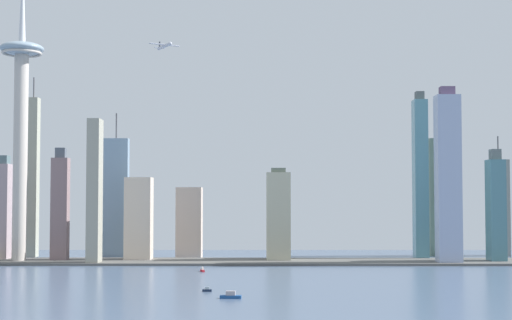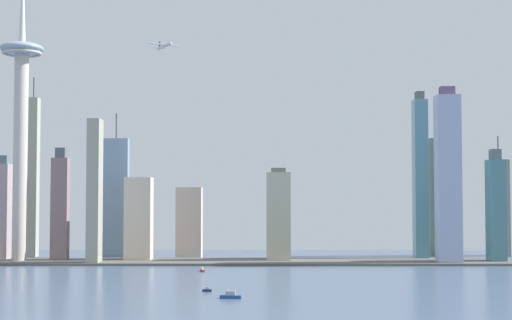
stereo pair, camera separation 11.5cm
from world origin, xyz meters
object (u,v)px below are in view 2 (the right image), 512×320
Objects in this scene: skyscraper_10 at (448,178)px; boat_4 at (202,270)px; skyscraper_4 at (95,192)px; skyscraper_5 at (116,198)px; skyscraper_2 at (439,197)px; skyscraper_6 at (420,178)px; skyscraper_9 at (499,208)px; observation_tower at (21,105)px; skyscraper_1 at (189,223)px; skyscraper_8 at (278,216)px; boat_6 at (207,290)px; skyscraper_12 at (4,211)px; skyscraper_0 at (60,208)px; skyscraper_11 at (139,219)px; skyscraper_7 at (496,209)px; boat_0 at (231,296)px; airplane at (165,46)px; skyscraper_3 at (33,177)px.

skyscraper_10 is 266.39m from boat_4.
skyscraper_4 is 0.91× the size of skyscraper_5.
skyscraper_2 is 0.74× the size of skyscraper_6.
observation_tower is at bearing -168.97° from skyscraper_9.
skyscraper_1 is 109.02m from skyscraper_8.
skyscraper_9 reaches higher than boat_6.
skyscraper_10 is 1.60× the size of skyscraper_12.
skyscraper_4 is 270.44m from boat_6.
skyscraper_11 is (80.34, 8.43, -12.05)m from skyscraper_0.
skyscraper_2 is at bearing 81.79° from skyscraper_10.
skyscraper_12 is (-511.70, 25.50, -1.92)m from skyscraper_7.
boat_4 is at bearing -161.53° from skyscraper_10.
skyscraper_0 is at bearing -174.01° from skyscraper_11.
skyscraper_6 is at bearing 103.46° from skyscraper_10.
skyscraper_6 is 120.46m from skyscraper_9.
skyscraper_2 is at bearing 64.28° from boat_0.
skyscraper_4 reaches higher than skyscraper_9.
skyscraper_6 reaches higher than boat_4.
skyscraper_12 is (-113.31, -25.15, -12.94)m from skyscraper_5.
skyscraper_7 is 377.38m from boat_6.
skyscraper_12 is at bearing 133.14° from boat_0.
skyscraper_7 reaches higher than boat_4.
skyscraper_9 is at bearing 10.84° from skyscraper_0.
observation_tower is 472.54m from skyscraper_2.
airplane is at bearing -170.61° from skyscraper_7.
skyscraper_2 is 0.66× the size of skyscraper_3.
skyscraper_2 is 430.97m from boat_6.
boat_0 is at bearing -127.09° from skyscraper_9.
skyscraper_10 is 26.95× the size of boat_6.
boat_6 is (-55.85, -262.41, -45.91)m from skyscraper_8.
skyscraper_7 is at bearing -3.25° from skyscraper_8.
skyscraper_7 is 313.08m from boat_4.
skyscraper_11 is at bearing 173.63° from skyscraper_10.
skyscraper_0 is at bearing -55.41° from skyscraper_3.
skyscraper_2 is (412.51, 92.23, 11.49)m from skyscraper_0.
skyscraper_11 is at bearing -137.54° from skyscraper_1.
airplane reaches higher than skyscraper_1.
skyscraper_7 reaches higher than skyscraper_1.
skyscraper_7 is at bearing 52.17° from boat_0.
boat_4 is at bearing -41.10° from skyscraper_3.
skyscraper_10 is at bearing 88.23° from boat_4.
skyscraper_1 is 287.45m from skyscraper_2.
skyscraper_6 reaches higher than skyscraper_12.
skyscraper_3 is 408.02m from boat_6.
skyscraper_8 is 6.86× the size of boat_0.
skyscraper_4 is 1.25× the size of skyscraper_7.
boat_0 is 0.49× the size of airplane.
skyscraper_6 reaches higher than skyscraper_8.
observation_tower is at bearing 165.14° from skyscraper_4.
skyscraper_10 is 333.69m from boat_6.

